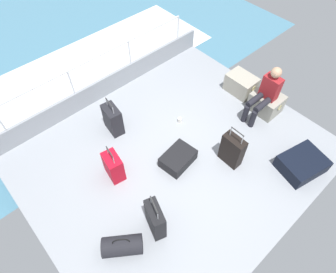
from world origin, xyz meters
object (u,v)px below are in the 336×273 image
suitcase_5 (155,219)px  cargo_crate_0 (241,84)px  cargo_crate_1 (266,102)px  suitcase_0 (302,164)px  passenger_seated (266,93)px  suitcase_1 (232,150)px  paper_cup (180,120)px  suitcase_3 (113,119)px  suitcase_4 (114,166)px  suitcase_2 (178,158)px  duffel_bag (122,246)px

suitcase_5 → cargo_crate_0: bearing=108.0°
cargo_crate_0 → cargo_crate_1: bearing=-4.5°
suitcase_0 → suitcase_5: 2.76m
passenger_seated → suitcase_1: size_ratio=1.31×
cargo_crate_1 → suitcase_5: suitcase_5 is taller
suitcase_0 → paper_cup: bearing=-159.3°
suitcase_3 → suitcase_5: size_ratio=0.93×
suitcase_4 → suitcase_5: 1.19m
suitcase_4 → suitcase_3: bearing=145.0°
suitcase_3 → suitcase_5: (2.03, -0.68, 0.02)m
suitcase_2 → paper_cup: suitcase_2 is taller
suitcase_3 → cargo_crate_0: bearing=70.5°
suitcase_1 → cargo_crate_0: bearing=123.8°
passenger_seated → suitcase_2: (-0.25, -2.03, -0.47)m
duffel_bag → suitcase_5: bearing=83.1°
cargo_crate_1 → duffel_bag: 3.88m
suitcase_5 → duffel_bag: size_ratio=1.28×
duffel_bag → cargo_crate_0: bearing=104.5°
suitcase_3 → paper_cup: (0.71, 1.08, -0.24)m
passenger_seated → suitcase_3: 2.94m
suitcase_3 → suitcase_2: bearing=15.8°
cargo_crate_0 → suitcase_0: 2.12m
paper_cup → passenger_seated: bearing=55.4°
suitcase_0 → suitcase_3: suitcase_3 is taller
suitcase_1 → passenger_seated: bearing=104.7°
cargo_crate_0 → suitcase_1: suitcase_1 is taller
suitcase_5 → suitcase_4: bearing=175.8°
cargo_crate_0 → duffel_bag: 4.05m
cargo_crate_1 → suitcase_2: bearing=-96.5°
cargo_crate_0 → cargo_crate_1: 0.70m
cargo_crate_1 → suitcase_2: size_ratio=0.94×
suitcase_3 → suitcase_4: size_ratio=1.08×
suitcase_4 → duffel_bag: size_ratio=1.10×
suitcase_4 → suitcase_2: bearing=61.1°
suitcase_1 → paper_cup: suitcase_1 is taller
suitcase_1 → duffel_bag: 2.37m
suitcase_1 → suitcase_5: size_ratio=1.03×
cargo_crate_0 → suitcase_0: size_ratio=0.74×
suitcase_0 → suitcase_1: (-0.95, -0.81, 0.18)m
suitcase_1 → duffel_bag: size_ratio=1.31×
suitcase_1 → duffel_bag: bearing=-90.5°
suitcase_3 → paper_cup: size_ratio=7.64×
cargo_crate_0 → suitcase_1: bearing=-56.2°
suitcase_3 → paper_cup: 1.32m
cargo_crate_1 → suitcase_1: bearing=-77.0°
suitcase_3 → duffel_bag: bearing=-32.6°
duffel_bag → paper_cup: size_ratio=6.42×
cargo_crate_1 → suitcase_4: size_ratio=0.87×
suitcase_0 → duffel_bag: 3.32m
suitcase_3 → paper_cup: suitcase_3 is taller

